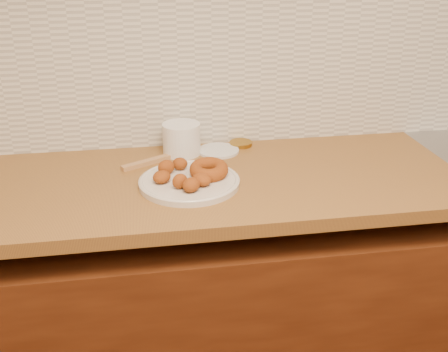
% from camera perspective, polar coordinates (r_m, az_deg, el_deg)
% --- Properties ---
extents(wall_back, '(4.00, 0.02, 2.70)m').
position_cam_1_polar(wall_back, '(1.82, 5.88, 17.63)').
color(wall_back, '#C6B596').
rests_on(wall_back, ground).
extents(base_cabinet, '(3.60, 0.60, 0.77)m').
position_cam_1_polar(base_cabinet, '(1.91, 7.03, -13.69)').
color(base_cabinet, '#57270F').
rests_on(base_cabinet, floor).
extents(butcher_block, '(2.30, 0.62, 0.04)m').
position_cam_1_polar(butcher_block, '(1.60, -15.01, -1.62)').
color(butcher_block, '#8C5E24').
rests_on(butcher_block, base_cabinet).
extents(backsplash, '(3.60, 0.02, 0.60)m').
position_cam_1_polar(backsplash, '(1.83, 5.78, 12.92)').
color(backsplash, beige).
rests_on(backsplash, wall_back).
extents(donut_plate, '(0.30, 0.30, 0.02)m').
position_cam_1_polar(donut_plate, '(1.54, -3.79, -0.67)').
color(donut_plate, beige).
rests_on(donut_plate, butcher_block).
extents(ring_donut, '(0.12, 0.13, 0.05)m').
position_cam_1_polar(ring_donut, '(1.55, -1.68, 0.72)').
color(ring_donut, '#914218').
rests_on(ring_donut, donut_plate).
extents(fried_dough_chunks, '(0.19, 0.22, 0.04)m').
position_cam_1_polar(fried_dough_chunks, '(1.52, -4.80, 0.04)').
color(fried_dough_chunks, '#914218').
rests_on(fried_dough_chunks, donut_plate).
extents(plastic_tub, '(0.17, 0.17, 0.10)m').
position_cam_1_polar(plastic_tub, '(1.76, -4.65, 4.05)').
color(plastic_tub, white).
rests_on(plastic_tub, butcher_block).
extents(tub_lid, '(0.16, 0.16, 0.01)m').
position_cam_1_polar(tub_lid, '(1.78, -0.61, 2.78)').
color(tub_lid, silver).
rests_on(tub_lid, butcher_block).
extents(brass_jar_lid, '(0.10, 0.10, 0.01)m').
position_cam_1_polar(brass_jar_lid, '(1.84, 1.84, 3.55)').
color(brass_jar_lid, olive).
rests_on(brass_jar_lid, butcher_block).
extents(wooden_utensil, '(0.18, 0.11, 0.01)m').
position_cam_1_polar(wooden_utensil, '(1.70, -8.23, 1.52)').
color(wooden_utensil, '#A97A4A').
rests_on(wooden_utensil, butcher_block).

